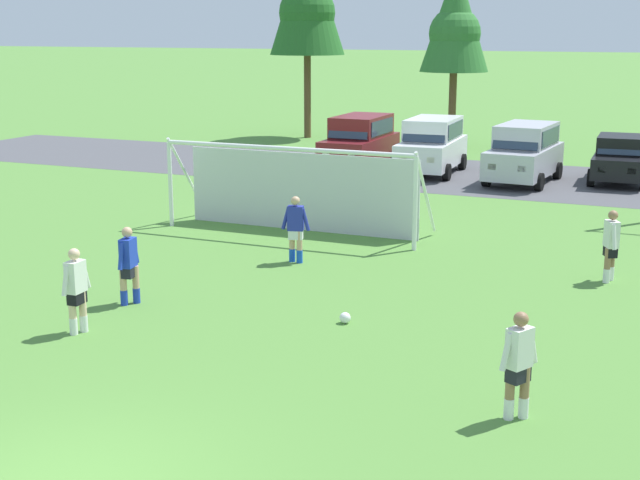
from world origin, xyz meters
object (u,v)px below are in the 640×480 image
(player_defender_far, at_px, (518,366))
(player_striker_near, at_px, (611,246))
(player_winger_right, at_px, (129,266))
(parked_car_slot_left, at_px, (432,145))
(soccer_goal, at_px, (298,186))
(parked_car_slot_center, at_px, (620,159))
(soccer_ball, at_px, (345,318))
(player_midfield_center, at_px, (296,229))
(player_winger_left, at_px, (76,291))
(parked_car_slot_far_left, at_px, (360,142))
(parked_car_slot_center_left, at_px, (525,153))

(player_defender_far, bearing_deg, player_striker_near, 86.63)
(player_winger_right, height_order, parked_car_slot_left, parked_car_slot_left)
(soccer_goal, relative_size, player_winger_right, 4.54)
(soccer_goal, bearing_deg, player_defender_far, -50.78)
(parked_car_slot_left, xyz_separation_m, parked_car_slot_center, (6.99, 0.75, -0.24))
(soccer_ball, bearing_deg, player_midfield_center, 126.50)
(soccer_goal, relative_size, player_winger_left, 4.54)
(player_defender_far, distance_m, parked_car_slot_far_left, 23.63)
(player_midfield_center, distance_m, player_defender_far, 9.59)
(soccer_goal, xyz_separation_m, parked_car_slot_left, (0.53, 11.41, -0.18))
(parked_car_slot_far_left, height_order, parked_car_slot_center, parked_car_slot_far_left)
(player_striker_near, relative_size, player_midfield_center, 1.00)
(soccer_goal, bearing_deg, player_winger_right, -92.72)
(soccer_ball, height_order, parked_car_slot_left, parked_car_slot_left)
(player_defender_far, height_order, parked_car_slot_center, parked_car_slot_center)
(player_striker_near, height_order, parked_car_slot_far_left, parked_car_slot_far_left)
(soccer_ball, distance_m, parked_car_slot_far_left, 19.34)
(soccer_goal, xyz_separation_m, parked_car_slot_center_left, (4.27, 10.70, -0.18))
(player_winger_left, distance_m, parked_car_slot_center, 22.93)
(parked_car_slot_left, bearing_deg, player_winger_left, -91.98)
(player_midfield_center, height_order, parked_car_slot_far_left, parked_car_slot_far_left)
(player_striker_near, height_order, player_defender_far, same)
(player_striker_near, height_order, parked_car_slot_center_left, parked_car_slot_center_left)
(player_striker_near, xyz_separation_m, player_winger_left, (-8.77, -7.59, 0.00))
(player_winger_left, xyz_separation_m, parked_car_slot_center, (7.71, 21.59, 0.05))
(soccer_ball, xyz_separation_m, parked_car_slot_center_left, (0.08, 17.61, 1.00))
(parked_car_slot_far_left, xyz_separation_m, parked_car_slot_center, (9.94, 0.93, -0.24))
(parked_car_slot_far_left, relative_size, parked_car_slot_left, 0.98)
(player_winger_left, bearing_deg, parked_car_slot_center, 70.34)
(parked_car_slot_far_left, xyz_separation_m, parked_car_slot_left, (2.94, 0.17, 0.00))
(player_defender_far, height_order, parked_car_slot_center_left, parked_car_slot_center_left)
(player_defender_far, distance_m, parked_car_slot_left, 22.64)
(soccer_ball, xyz_separation_m, player_winger_right, (-4.55, -0.62, 0.71))
(soccer_goal, relative_size, parked_car_slot_far_left, 1.61)
(player_winger_right, relative_size, parked_car_slot_center_left, 0.35)
(player_midfield_center, relative_size, player_defender_far, 1.00)
(parked_car_slot_center_left, bearing_deg, player_winger_left, -102.50)
(parked_car_slot_center_left, xyz_separation_m, parked_car_slot_center, (3.25, 1.47, -0.24))
(player_winger_right, height_order, parked_car_slot_center_left, parked_car_slot_center_left)
(player_defender_far, xyz_separation_m, parked_car_slot_center, (-0.57, 22.09, 0.05))
(soccer_goal, bearing_deg, player_winger_left, -91.14)
(soccer_ball, relative_size, player_defender_far, 0.13)
(player_striker_near, bearing_deg, player_defender_far, -93.37)
(parked_car_slot_center, bearing_deg, parked_car_slot_center_left, -155.72)
(player_defender_far, xyz_separation_m, parked_car_slot_center_left, (-3.83, 20.63, 0.29))
(player_defender_far, bearing_deg, player_midfield_center, 134.58)
(soccer_ball, distance_m, player_winger_left, 5.10)
(parked_car_slot_left, bearing_deg, player_defender_far, -70.47)
(soccer_goal, xyz_separation_m, player_winger_right, (-0.36, -7.53, -0.47))
(player_striker_near, bearing_deg, parked_car_slot_center_left, 108.95)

